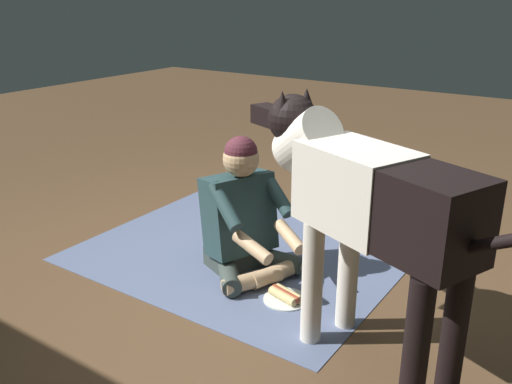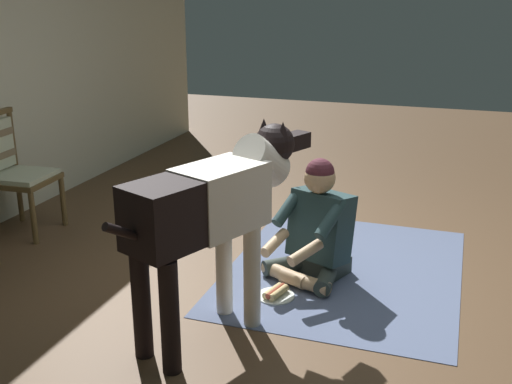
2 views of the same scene
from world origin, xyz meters
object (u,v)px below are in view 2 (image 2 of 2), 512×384
large_dog (214,207)px  hot_dog_on_plate (276,293)px  person_sitting_on_floor (316,229)px  dining_chair_right_of_pair (12,167)px

large_dog → hot_dog_on_plate: large_dog is taller
large_dog → hot_dog_on_plate: size_ratio=5.86×
person_sitting_on_floor → hot_dog_on_plate: bearing=157.6°
person_sitting_on_floor → hot_dog_on_plate: (-0.39, 0.16, -0.32)m
person_sitting_on_floor → hot_dog_on_plate: 0.53m
person_sitting_on_floor → large_dog: large_dog is taller
dining_chair_right_of_pair → person_sitting_on_floor: size_ratio=1.18×
person_sitting_on_floor → large_dog: size_ratio=0.58×
hot_dog_on_plate → dining_chair_right_of_pair: bearing=79.5°
dining_chair_right_of_pair → person_sitting_on_floor: dining_chair_right_of_pair is taller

